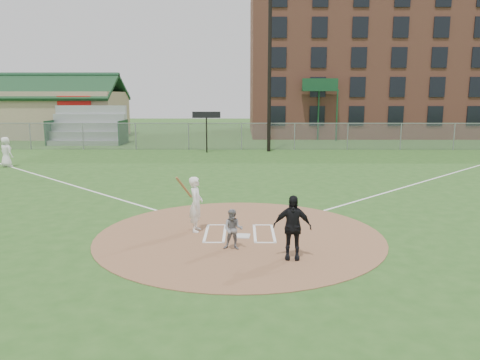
{
  "coord_description": "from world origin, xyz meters",
  "views": [
    {
      "loc": [
        0.09,
        -13.26,
        4.08
      ],
      "look_at": [
        0.0,
        2.0,
        1.3
      ],
      "focal_mm": 35.0,
      "sensor_mm": 36.0,
      "label": 1
    }
  ],
  "objects_px": {
    "batter_at_plate": "(196,204)",
    "home_plate": "(243,236)",
    "umpire": "(292,227)",
    "ondeck_player": "(6,152)",
    "catcher": "(233,229)"
  },
  "relations": [
    {
      "from": "home_plate",
      "to": "catcher",
      "type": "bearing_deg",
      "value": -102.43
    },
    {
      "from": "catcher",
      "to": "umpire",
      "type": "bearing_deg",
      "value": -19.33
    },
    {
      "from": "umpire",
      "to": "batter_at_plate",
      "type": "relative_size",
      "value": 0.92
    },
    {
      "from": "home_plate",
      "to": "catcher",
      "type": "height_order",
      "value": "catcher"
    },
    {
      "from": "catcher",
      "to": "batter_at_plate",
      "type": "distance_m",
      "value": 2.06
    },
    {
      "from": "home_plate",
      "to": "batter_at_plate",
      "type": "xyz_separation_m",
      "value": [
        -1.4,
        0.54,
        0.83
      ]
    },
    {
      "from": "home_plate",
      "to": "batter_at_plate",
      "type": "height_order",
      "value": "batter_at_plate"
    },
    {
      "from": "batter_at_plate",
      "to": "home_plate",
      "type": "bearing_deg",
      "value": -21.0
    },
    {
      "from": "catcher",
      "to": "ondeck_player",
      "type": "height_order",
      "value": "ondeck_player"
    },
    {
      "from": "home_plate",
      "to": "ondeck_player",
      "type": "relative_size",
      "value": 0.25
    },
    {
      "from": "ondeck_player",
      "to": "batter_at_plate",
      "type": "height_order",
      "value": "batter_at_plate"
    },
    {
      "from": "umpire",
      "to": "ondeck_player",
      "type": "bearing_deg",
      "value": 139.64
    },
    {
      "from": "home_plate",
      "to": "catcher",
      "type": "xyz_separation_m",
      "value": [
        -0.25,
        -1.14,
        0.53
      ]
    },
    {
      "from": "home_plate",
      "to": "ondeck_player",
      "type": "height_order",
      "value": "ondeck_player"
    },
    {
      "from": "home_plate",
      "to": "umpire",
      "type": "relative_size",
      "value": 0.26
    }
  ]
}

